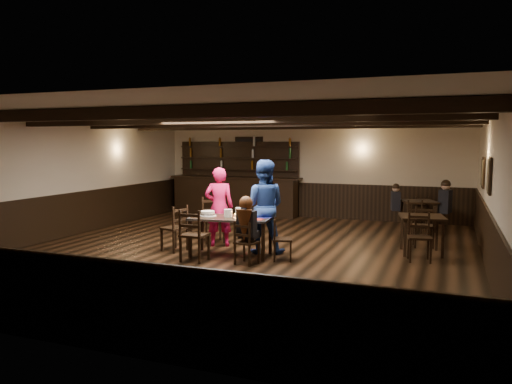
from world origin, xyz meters
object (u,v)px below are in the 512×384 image
(dining_table, at_px, (231,221))
(woman_pink, at_px, (219,207))
(cake, at_px, (208,214))
(chair_near_right, at_px, (245,240))
(bar_counter, at_px, (236,190))
(man_blue, at_px, (263,206))
(chair_near_left, at_px, (192,231))

(dining_table, xyz_separation_m, woman_pink, (-0.60, 0.73, 0.16))
(dining_table, xyz_separation_m, cake, (-0.47, -0.05, 0.13))
(dining_table, distance_m, woman_pink, 0.96)
(woman_pink, bearing_deg, chair_near_right, 107.83)
(chair_near_right, height_order, bar_counter, bar_counter)
(man_blue, distance_m, cake, 1.10)
(man_blue, xyz_separation_m, bar_counter, (-2.64, 4.68, -0.20))
(chair_near_left, relative_size, chair_near_right, 1.23)
(chair_near_left, xyz_separation_m, cake, (-0.03, 0.68, 0.23))
(chair_near_left, distance_m, bar_counter, 6.13)
(chair_near_right, height_order, man_blue, man_blue)
(woman_pink, xyz_separation_m, cake, (0.13, -0.78, -0.03))
(cake, bearing_deg, dining_table, 5.64)
(chair_near_right, bearing_deg, chair_near_left, -171.58)
(chair_near_right, xyz_separation_m, man_blue, (-0.05, 1.06, 0.46))
(woman_pink, bearing_deg, cake, 76.39)
(woman_pink, distance_m, bar_counter, 4.69)
(bar_counter, bearing_deg, chair_near_right, -64.94)
(dining_table, xyz_separation_m, chair_near_right, (0.53, -0.59, -0.21))
(man_blue, bearing_deg, cake, 15.38)
(chair_near_right, relative_size, cake, 2.35)
(dining_table, height_order, cake, cake)
(chair_near_right, height_order, cake, cake)
(chair_near_right, bearing_deg, dining_table, 132.15)
(man_blue, height_order, cake, man_blue)
(man_blue, bearing_deg, chair_near_right, 79.42)
(dining_table, xyz_separation_m, man_blue, (0.48, 0.47, 0.25))
(bar_counter, bearing_deg, dining_table, -67.33)
(woman_pink, distance_m, man_blue, 1.11)
(dining_table, relative_size, chair_near_left, 1.68)
(chair_near_left, bearing_deg, man_blue, 52.53)
(woman_pink, height_order, man_blue, man_blue)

